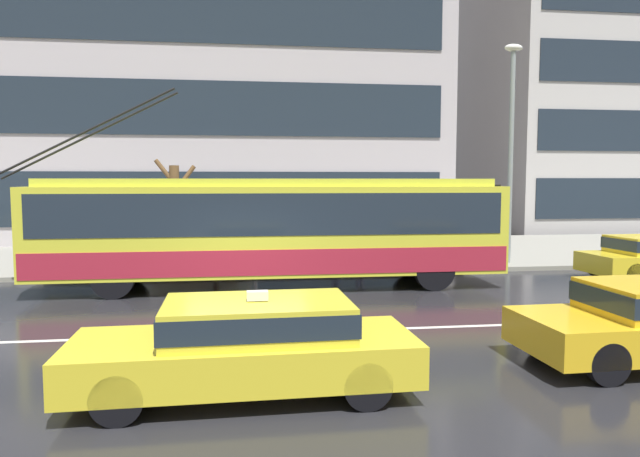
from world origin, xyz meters
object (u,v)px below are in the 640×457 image
at_px(trolleybus, 273,227).
at_px(taxi_oncoming_near, 249,342).
at_px(bus_shelter, 194,207).
at_px(street_lamp, 511,136).
at_px(street_tree_bare, 174,208).
at_px(pedestrian_waiting_by_pole, 176,232).
at_px(pedestrian_walking_past, 216,216).
at_px(pedestrian_approaching_curb, 334,215).
at_px(pedestrian_at_shelter, 358,214).

height_order(trolleybus, taxi_oncoming_near, trolleybus).
relative_size(bus_shelter, street_lamp, 0.59).
bearing_deg(street_tree_bare, pedestrian_waiting_by_pole, -53.50).
bearing_deg(taxi_oncoming_near, trolleybus, 84.75).
bearing_deg(street_tree_bare, taxi_oncoming_near, -79.18).
relative_size(trolleybus, street_lamp, 1.84).
bearing_deg(street_lamp, pedestrian_walking_past, 174.96).
bearing_deg(pedestrian_approaching_curb, pedestrian_at_shelter, -59.43).
height_order(pedestrian_at_shelter, pedestrian_waiting_by_pole, pedestrian_at_shelter).
height_order(trolleybus, street_lamp, street_lamp).
xyz_separation_m(pedestrian_waiting_by_pole, street_lamp, (10.95, -2.02, 3.17)).
xyz_separation_m(pedestrian_at_shelter, street_tree_bare, (-6.06, 1.59, 0.15)).
xyz_separation_m(pedestrian_walking_past, street_lamp, (9.55, -0.84, 2.59)).
relative_size(bus_shelter, street_tree_bare, 1.21).
relative_size(trolleybus, pedestrian_at_shelter, 6.42).
xyz_separation_m(taxi_oncoming_near, bus_shelter, (-1.61, 11.34, 1.29)).
xyz_separation_m(trolleybus, bus_shelter, (-2.34, 3.47, 0.39)).
xyz_separation_m(pedestrian_walking_past, street_tree_bare, (-1.47, 1.27, 0.22)).
xyz_separation_m(pedestrian_waiting_by_pole, street_tree_bare, (-0.07, 0.09, 0.80)).
relative_size(taxi_oncoming_near, pedestrian_walking_past, 2.30).
distance_m(trolleybus, pedestrian_approaching_curb, 4.74).
bearing_deg(pedestrian_approaching_curb, bus_shelter, -171.84).
bearing_deg(street_tree_bare, pedestrian_at_shelter, -14.72).
distance_m(taxi_oncoming_near, pedestrian_waiting_by_pole, 12.65).
xyz_separation_m(pedestrian_walking_past, pedestrian_waiting_by_pole, (-1.40, 1.18, -0.58)).
bearing_deg(bus_shelter, pedestrian_waiting_by_pole, 123.40).
bearing_deg(bus_shelter, pedestrian_walking_past, -7.90).
bearing_deg(street_lamp, street_tree_bare, 169.15).
height_order(pedestrian_approaching_curb, street_lamp, street_lamp).
distance_m(trolleybus, street_lamp, 8.72).
xyz_separation_m(pedestrian_at_shelter, pedestrian_approaching_curb, (-0.64, 1.08, -0.10)).
xyz_separation_m(taxi_oncoming_near, pedestrian_walking_past, (-0.93, 11.25, 1.01)).
bearing_deg(taxi_oncoming_near, pedestrian_walking_past, 94.72).
distance_m(taxi_oncoming_near, pedestrian_approaching_curb, 12.42).
height_order(bus_shelter, pedestrian_approaching_curb, bus_shelter).
distance_m(bus_shelter, street_lamp, 10.53).
height_order(taxi_oncoming_near, pedestrian_approaching_curb, pedestrian_approaching_curb).
bearing_deg(pedestrian_approaching_curb, pedestrian_walking_past, -169.12).
bearing_deg(street_tree_bare, bus_shelter, -56.35).
bearing_deg(bus_shelter, taxi_oncoming_near, -81.92).
distance_m(trolleybus, pedestrian_walking_past, 3.76).
relative_size(bus_shelter, pedestrian_waiting_by_pole, 2.51).
xyz_separation_m(pedestrian_approaching_curb, street_tree_bare, (-5.42, 0.51, 0.25)).
relative_size(bus_shelter, pedestrian_at_shelter, 2.06).
bearing_deg(trolleybus, pedestrian_approaching_curb, 60.92).
height_order(pedestrian_at_shelter, street_tree_bare, street_tree_bare).
distance_m(taxi_oncoming_near, pedestrian_walking_past, 11.33).
relative_size(pedestrian_at_shelter, street_tree_bare, 0.59).
bearing_deg(trolleybus, pedestrian_walking_past, 116.06).
height_order(trolleybus, pedestrian_waiting_by_pole, trolleybus).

